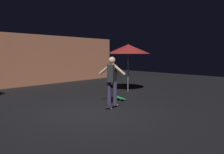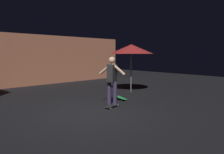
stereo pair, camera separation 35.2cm
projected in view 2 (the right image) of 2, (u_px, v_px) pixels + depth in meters
The scene contains 6 objects.
ground_plane at pixel (92, 112), 6.54m from camera, with size 28.00×28.00×0.00m, color black.
low_building at pixel (20, 60), 13.12m from camera, with size 13.38×3.48×2.98m.
patio_umbrella at pixel (131, 49), 9.88m from camera, with size 2.10×2.10×2.30m.
skateboard_ridden at pixel (112, 105), 7.20m from camera, with size 0.80×0.48×0.07m.
skateboard_spare at pixel (121, 98), 8.43m from camera, with size 0.45×0.80×0.07m.
skater at pixel (112, 77), 7.09m from camera, with size 0.45×0.94×1.67m.
Camera 2 is at (-3.85, -5.12, 1.83)m, focal length 33.17 mm.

